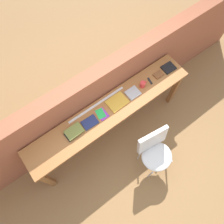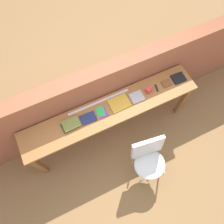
{
  "view_description": "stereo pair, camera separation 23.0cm",
  "coord_description": "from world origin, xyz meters",
  "px_view_note": "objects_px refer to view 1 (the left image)",
  "views": [
    {
      "loc": [
        -0.7,
        -0.68,
        3.53
      ],
      "look_at": [
        0.0,
        0.25,
        0.9
      ],
      "focal_mm": 35.0,
      "sensor_mm": 36.0,
      "label": 1
    },
    {
      "loc": [
        -0.5,
        -0.8,
        3.53
      ],
      "look_at": [
        0.0,
        0.25,
        0.9
      ],
      "focal_mm": 35.0,
      "sensor_mm": 36.0,
      "label": 2
    }
  ],
  "objects_px": {
    "book_stack_leftmost": "(74,132)",
    "mug": "(143,84)",
    "chair_white_moulded": "(155,151)",
    "leather_journal_brown": "(158,75)",
    "magazine_cycling": "(90,122)",
    "multitool_folded": "(150,81)",
    "pamphlet_pile_colourful": "(101,114)",
    "book_open_centre": "(117,102)",
    "book_repair_rightmost": "(169,68)"
  },
  "relations": [
    {
      "from": "book_stack_leftmost",
      "to": "pamphlet_pile_colourful",
      "type": "height_order",
      "value": "book_stack_leftmost"
    },
    {
      "from": "pamphlet_pile_colourful",
      "to": "book_repair_rightmost",
      "type": "bearing_deg",
      "value": 0.13
    },
    {
      "from": "chair_white_moulded",
      "to": "book_stack_leftmost",
      "type": "height_order",
      "value": "book_stack_leftmost"
    },
    {
      "from": "multitool_folded",
      "to": "leather_journal_brown",
      "type": "height_order",
      "value": "leather_journal_brown"
    },
    {
      "from": "book_open_centre",
      "to": "multitool_folded",
      "type": "distance_m",
      "value": 0.57
    },
    {
      "from": "chair_white_moulded",
      "to": "pamphlet_pile_colourful",
      "type": "bearing_deg",
      "value": 114.44
    },
    {
      "from": "book_open_centre",
      "to": "leather_journal_brown",
      "type": "xyz_separation_m",
      "value": [
        0.73,
        -0.01,
        0.0
      ]
    },
    {
      "from": "book_open_centre",
      "to": "chair_white_moulded",
      "type": "bearing_deg",
      "value": -85.4
    },
    {
      "from": "magazine_cycling",
      "to": "pamphlet_pile_colourful",
      "type": "bearing_deg",
      "value": 5.12
    },
    {
      "from": "mug",
      "to": "book_repair_rightmost",
      "type": "height_order",
      "value": "mug"
    },
    {
      "from": "chair_white_moulded",
      "to": "pamphlet_pile_colourful",
      "type": "relative_size",
      "value": 4.85
    },
    {
      "from": "book_stack_leftmost",
      "to": "pamphlet_pile_colourful",
      "type": "xyz_separation_m",
      "value": [
        0.43,
        0.0,
        -0.02
      ]
    },
    {
      "from": "magazine_cycling",
      "to": "multitool_folded",
      "type": "bearing_deg",
      "value": 2.38
    },
    {
      "from": "mug",
      "to": "chair_white_moulded",
      "type": "bearing_deg",
      "value": -115.0
    },
    {
      "from": "book_stack_leftmost",
      "to": "book_repair_rightmost",
      "type": "distance_m",
      "value": 1.63
    },
    {
      "from": "chair_white_moulded",
      "to": "pamphlet_pile_colourful",
      "type": "height_order",
      "value": "chair_white_moulded"
    },
    {
      "from": "chair_white_moulded",
      "to": "leather_journal_brown",
      "type": "distance_m",
      "value": 1.08
    },
    {
      "from": "book_stack_leftmost",
      "to": "magazine_cycling",
      "type": "distance_m",
      "value": 0.24
    },
    {
      "from": "book_open_centre",
      "to": "multitool_folded",
      "type": "bearing_deg",
      "value": -2.41
    },
    {
      "from": "pamphlet_pile_colourful",
      "to": "mug",
      "type": "xyz_separation_m",
      "value": [
        0.71,
        0.0,
        0.04
      ]
    },
    {
      "from": "leather_journal_brown",
      "to": "pamphlet_pile_colourful",
      "type": "bearing_deg",
      "value": 179.24
    },
    {
      "from": "multitool_folded",
      "to": "book_stack_leftmost",
      "type": "bearing_deg",
      "value": 179.95
    },
    {
      "from": "book_open_centre",
      "to": "book_stack_leftmost",
      "type": "bearing_deg",
      "value": 179.94
    },
    {
      "from": "book_stack_leftmost",
      "to": "mug",
      "type": "xyz_separation_m",
      "value": [
        1.14,
        0.0,
        0.02
      ]
    },
    {
      "from": "chair_white_moulded",
      "to": "leather_journal_brown",
      "type": "bearing_deg",
      "value": 49.77
    },
    {
      "from": "pamphlet_pile_colourful",
      "to": "leather_journal_brown",
      "type": "relative_size",
      "value": 1.41
    },
    {
      "from": "magazine_cycling",
      "to": "leather_journal_brown",
      "type": "xyz_separation_m",
      "value": [
        1.2,
        0.01,
        0.0
      ]
    },
    {
      "from": "mug",
      "to": "book_repair_rightmost",
      "type": "bearing_deg",
      "value": 0.2
    },
    {
      "from": "book_stack_leftmost",
      "to": "magazine_cycling",
      "type": "xyz_separation_m",
      "value": [
        0.24,
        -0.01,
        -0.02
      ]
    },
    {
      "from": "chair_white_moulded",
      "to": "multitool_folded",
      "type": "xyz_separation_m",
      "value": [
        0.49,
        0.77,
        0.36
      ]
    },
    {
      "from": "book_repair_rightmost",
      "to": "multitool_folded",
      "type": "bearing_deg",
      "value": -176.62
    },
    {
      "from": "pamphlet_pile_colourful",
      "to": "book_open_centre",
      "type": "xyz_separation_m",
      "value": [
        0.27,
        0.01,
        0.01
      ]
    },
    {
      "from": "chair_white_moulded",
      "to": "magazine_cycling",
      "type": "bearing_deg",
      "value": 125.42
    },
    {
      "from": "book_stack_leftmost",
      "to": "leather_journal_brown",
      "type": "height_order",
      "value": "book_stack_leftmost"
    },
    {
      "from": "mug",
      "to": "magazine_cycling",
      "type": "bearing_deg",
      "value": -179.26
    },
    {
      "from": "book_stack_leftmost",
      "to": "multitool_folded",
      "type": "bearing_deg",
      "value": -0.05
    },
    {
      "from": "chair_white_moulded",
      "to": "multitool_folded",
      "type": "height_order",
      "value": "multitool_folded"
    },
    {
      "from": "book_stack_leftmost",
      "to": "leather_journal_brown",
      "type": "bearing_deg",
      "value": 0.18
    },
    {
      "from": "magazine_cycling",
      "to": "book_open_centre",
      "type": "relative_size",
      "value": 0.75
    },
    {
      "from": "book_open_centre",
      "to": "leather_journal_brown",
      "type": "distance_m",
      "value": 0.73
    },
    {
      "from": "magazine_cycling",
      "to": "book_repair_rightmost",
      "type": "relative_size",
      "value": 1.1
    },
    {
      "from": "book_open_centre",
      "to": "magazine_cycling",
      "type": "bearing_deg",
      "value": -178.42
    },
    {
      "from": "magazine_cycling",
      "to": "pamphlet_pile_colourful",
      "type": "distance_m",
      "value": 0.19
    },
    {
      "from": "book_stack_leftmost",
      "to": "magazine_cycling",
      "type": "height_order",
      "value": "book_stack_leftmost"
    },
    {
      "from": "multitool_folded",
      "to": "book_repair_rightmost",
      "type": "height_order",
      "value": "book_repair_rightmost"
    },
    {
      "from": "chair_white_moulded",
      "to": "leather_journal_brown",
      "type": "height_order",
      "value": "leather_journal_brown"
    },
    {
      "from": "multitool_folded",
      "to": "book_repair_rightmost",
      "type": "bearing_deg",
      "value": 0.84
    },
    {
      "from": "mug",
      "to": "multitool_folded",
      "type": "height_order",
      "value": "mug"
    },
    {
      "from": "mug",
      "to": "leather_journal_brown",
      "type": "relative_size",
      "value": 0.85
    },
    {
      "from": "chair_white_moulded",
      "to": "book_open_centre",
      "type": "distance_m",
      "value": 0.87
    }
  ]
}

